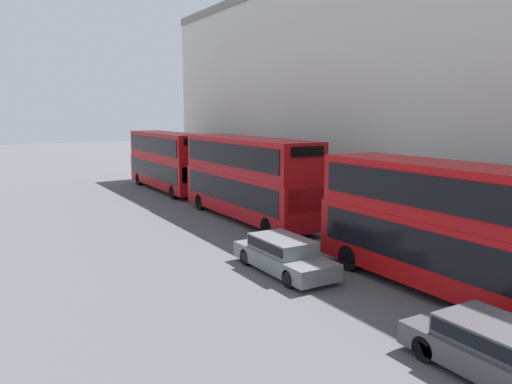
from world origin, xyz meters
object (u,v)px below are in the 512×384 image
object	(u,v)px
car_hatchback	(283,254)
car_dark_sedan	(499,349)
pedestrian	(189,174)
bus_leading	(456,225)
bus_second_in_queue	(248,175)
bus_third_in_queue	(168,159)

from	to	relation	value
car_hatchback	car_dark_sedan	bearing A→B (deg)	-90.00
car_hatchback	pedestrian	bearing A→B (deg)	75.47
bus_leading	pedestrian	size ratio (longest dim) A/B	5.98
bus_second_in_queue	bus_leading	bearing A→B (deg)	-90.00
car_hatchback	bus_second_in_queue	bearing A→B (deg)	68.70
bus_third_in_queue	car_dark_sedan	world-z (taller)	bus_third_in_queue
bus_leading	pedestrian	world-z (taller)	bus_leading
bus_leading	car_dark_sedan	bearing A→B (deg)	-130.94
car_hatchback	pedestrian	xyz separation A→B (m)	(6.14, 23.68, 0.13)
car_hatchback	pedestrian	size ratio (longest dim) A/B	2.64
bus_third_in_queue	car_hatchback	distance (m)	21.56
bus_third_in_queue	car_hatchback	bearing A→B (deg)	-99.10
bus_leading	car_hatchback	xyz separation A→B (m)	(-3.40, 4.91, -1.69)
bus_leading	bus_second_in_queue	xyz separation A→B (m)	(-0.00, 13.63, 0.14)
car_hatchback	bus_leading	bearing A→B (deg)	-55.28
bus_leading	pedestrian	bearing A→B (deg)	84.53
bus_second_in_queue	pedestrian	size ratio (longest dim) A/B	6.22
car_hatchback	bus_third_in_queue	bearing A→B (deg)	80.90
car_dark_sedan	pedestrian	world-z (taller)	pedestrian
pedestrian	bus_second_in_queue	bearing A→B (deg)	-100.37
car_dark_sedan	car_hatchback	xyz separation A→B (m)	(0.00, 8.83, 0.02)
bus_third_in_queue	car_hatchback	size ratio (longest dim) A/B	2.34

